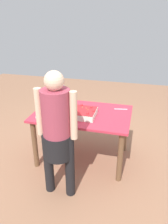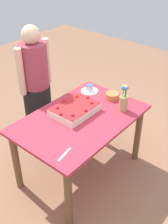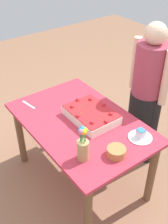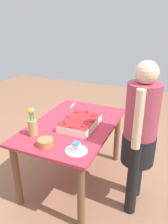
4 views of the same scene
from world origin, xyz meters
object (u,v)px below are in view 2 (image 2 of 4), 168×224
at_px(cake_knife, 64,154).
at_px(flower_vase, 124,100).
at_px(sheet_cake, 75,109).
at_px(fruit_bowl, 112,96).
at_px(person_standing, 36,82).
at_px(serving_plate_with_slice, 89,90).

relative_size(cake_knife, flower_vase, 0.63).
bearing_deg(cake_knife, sheet_cake, -156.75).
bearing_deg(fruit_bowl, person_standing, 118.59).
relative_size(sheet_cake, person_standing, 0.30).
distance_m(fruit_bowl, person_standing, 0.87).
bearing_deg(cake_knife, serving_plate_with_slice, -162.35).
height_order(cake_knife, flower_vase, flower_vase).
distance_m(sheet_cake, flower_vase, 0.50).
bearing_deg(sheet_cake, serving_plate_with_slice, 20.57).
height_order(cake_knife, person_standing, person_standing).
xyz_separation_m(serving_plate_with_slice, cake_knife, (-0.96, -0.51, -0.02)).
height_order(sheet_cake, flower_vase, flower_vase).
relative_size(sheet_cake, cake_knife, 2.46).
relative_size(sheet_cake, fruit_bowl, 3.10).
distance_m(sheet_cake, serving_plate_with_slice, 0.47).
height_order(serving_plate_with_slice, person_standing, person_standing).
xyz_separation_m(sheet_cake, cake_knife, (-0.52, -0.34, -0.04)).
distance_m(sheet_cake, cake_knife, 0.62).
xyz_separation_m(flower_vase, fruit_bowl, (0.12, 0.22, -0.08)).
distance_m(cake_knife, person_standing, 1.14).
distance_m(serving_plate_with_slice, flower_vase, 0.53).
bearing_deg(cake_knife, flower_vase, 169.62).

